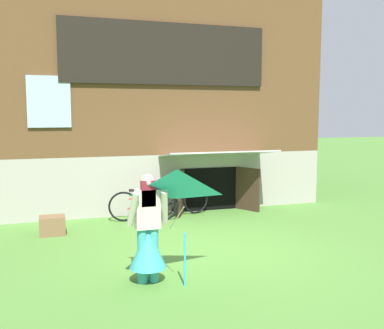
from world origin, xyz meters
name	(u,v)px	position (x,y,z in m)	size (l,w,h in m)	color
ground_plane	(210,249)	(0.00, 0.00, 0.00)	(60.00, 60.00, 0.00)	#4C7F33
log_house	(145,100)	(0.00, 5.38, 2.74)	(8.24, 5.88, 5.47)	#9E998E
person	(148,238)	(-1.37, -1.17, 0.65)	(0.61, 0.52, 1.54)	teal
kite	(177,203)	(-1.11, -1.76, 1.23)	(1.12, 1.18, 1.51)	#2DB2CC
bicycle_black	(180,201)	(0.21, 2.63, 0.34)	(1.50, 0.37, 0.70)	black
bicycle_red	(144,205)	(-0.68, 2.41, 0.35)	(1.55, 0.31, 0.72)	black
wooden_crate	(52,225)	(-2.63, 1.85, 0.18)	(0.49, 0.42, 0.36)	brown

